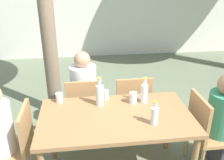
# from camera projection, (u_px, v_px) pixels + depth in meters

# --- Properties ---
(cafe_building_wall) EXTENTS (10.00, 0.08, 2.80)m
(cafe_building_wall) POSITION_uv_depth(u_px,v_px,m) (92.00, 0.00, 5.98)
(cafe_building_wall) COLOR silver
(cafe_building_wall) RESTS_ON ground_plane
(dining_table_front) EXTENTS (1.51, 0.85, 0.76)m
(dining_table_front) POSITION_uv_depth(u_px,v_px,m) (116.00, 122.00, 2.50)
(dining_table_front) COLOR #996B42
(dining_table_front) RESTS_ON ground_plane
(patio_chair_0) EXTENTS (0.44, 0.44, 0.90)m
(patio_chair_0) POSITION_uv_depth(u_px,v_px,m) (16.00, 144.00, 2.46)
(patio_chair_0) COLOR #A87A4C
(patio_chair_0) RESTS_ON ground_plane
(patio_chair_1) EXTENTS (0.44, 0.44, 0.90)m
(patio_chair_1) POSITION_uv_depth(u_px,v_px,m) (206.00, 129.00, 2.68)
(patio_chair_1) COLOR #A87A4C
(patio_chair_1) RESTS_ON ground_plane
(patio_chair_2) EXTENTS (0.44, 0.44, 0.90)m
(patio_chair_2) POSITION_uv_depth(u_px,v_px,m) (85.00, 106.00, 3.13)
(patio_chair_2) COLOR #A87A4C
(patio_chair_2) RESTS_ON ground_plane
(patio_chair_3) EXTENTS (0.44, 0.44, 0.90)m
(patio_chair_3) POSITION_uv_depth(u_px,v_px,m) (132.00, 103.00, 3.20)
(patio_chair_3) COLOR #A87A4C
(patio_chair_3) RESTS_ON ground_plane
(person_seated_2) EXTENTS (0.33, 0.57, 1.18)m
(person_seated_2) POSITION_uv_depth(u_px,v_px,m) (84.00, 96.00, 3.34)
(person_seated_2) COLOR #383842
(person_seated_2) RESTS_ON ground_plane
(water_bottle_0) EXTENTS (0.07, 0.07, 0.24)m
(water_bottle_0) POSITION_uv_depth(u_px,v_px,m) (154.00, 115.00, 2.30)
(water_bottle_0) COLOR silver
(water_bottle_0) RESTS_ON dining_table_front
(water_bottle_1) EXTENTS (0.08, 0.08, 0.32)m
(water_bottle_1) POSITION_uv_depth(u_px,v_px,m) (100.00, 94.00, 2.61)
(water_bottle_1) COLOR silver
(water_bottle_1) RESTS_ON dining_table_front
(water_bottle_2) EXTENTS (0.08, 0.08, 0.29)m
(water_bottle_2) POSITION_uv_depth(u_px,v_px,m) (144.00, 93.00, 2.67)
(water_bottle_2) COLOR silver
(water_bottle_2) RESTS_ON dining_table_front
(drinking_glass_0) EXTENTS (0.07, 0.07, 0.11)m
(drinking_glass_0) POSITION_uv_depth(u_px,v_px,m) (106.00, 95.00, 2.74)
(drinking_glass_0) COLOR silver
(drinking_glass_0) RESTS_ON dining_table_front
(drinking_glass_1) EXTENTS (0.07, 0.07, 0.10)m
(drinking_glass_1) POSITION_uv_depth(u_px,v_px,m) (59.00, 98.00, 2.69)
(drinking_glass_1) COLOR silver
(drinking_glass_1) RESTS_ON dining_table_front
(drinking_glass_2) EXTENTS (0.08, 0.08, 0.13)m
(drinking_glass_2) POSITION_uv_depth(u_px,v_px,m) (133.00, 98.00, 2.67)
(drinking_glass_2) COLOR white
(drinking_glass_2) RESTS_ON dining_table_front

